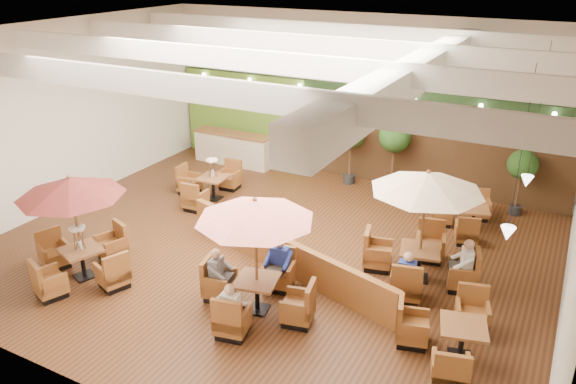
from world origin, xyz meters
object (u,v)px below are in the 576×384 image
Objects in this scene: service_counter at (234,148)px; diner_4 at (465,260)px; topiary_0 at (351,136)px; diner_0 at (231,304)px; diner_1 at (279,259)px; diner_3 at (407,271)px; booth_divider at (284,255)px; table_2 at (425,207)px; table_1 at (256,236)px; topiary_2 at (522,167)px; table_0 at (74,210)px; diner_2 at (219,269)px; topiary_1 at (395,140)px; table_4 at (447,338)px; table_5 at (464,218)px; table_3 at (207,184)px.

diner_4 is at bearing -26.90° from service_counter.
topiary_0 is 2.88× the size of diner_0.
diner_3 is at bearing -165.80° from diner_1.
table_2 is (2.98, 1.23, 1.43)m from booth_divider.
topiary_2 is (4.29, 7.83, -0.33)m from table_1.
table_0 reaches higher than diner_2.
table_2 is 1.21× the size of topiary_1.
table_5 is (-0.85, 5.66, -0.03)m from table_4.
diner_4 is (-0.53, -4.92, -0.73)m from topiary_2.
table_5 is 3.49m from topiary_1.
table_5 is at bearing -32.53° from topiary_1.
table_4 is at bearing -29.31° from table_3.
diner_4 is at bearing 80.54° from table_4.
diner_4 reaches higher than diner_2.
diner_4 is (4.01, 1.23, 0.31)m from booth_divider.
diner_3 reaches higher than table_5.
table_5 is 1.03× the size of topiary_1.
diner_0 is at bearing -83.30° from topiary_0.
topiary_0 is at bearing 180.00° from topiary_1.
table_2 is at bearing -52.53° from topiary_0.
topiary_1 is at bearing 74.64° from table_1.
topiary_2 is at bearing 73.02° from table_4.
topiary_1 reaches higher than diner_2.
table_3 is 6.13m from topiary_1.
table_0 is 1.16× the size of topiary_1.
table_3 is at bearing -42.07° from diner_1.
diner_3 is (2.73, 2.87, 0.01)m from diner_0.
table_5 is at bearing 61.51° from diner_0.
table_4 is at bearing -98.22° from table_5.
table_3 is 9.48m from table_4.
table_3 is 4.96m from topiary_0.
topiary_0 is at bearing 180.00° from topiary_2.
diner_1 is 1.00× the size of diner_4.
topiary_1 is (0.45, 7.83, -0.07)m from table_1.
topiary_1 is at bearing 29.37° from table_3.
topiary_2 reaches higher than diner_2.
booth_divider is 8.45× the size of diner_2.
table_1 reaches higher than table_4.
topiary_0 is 0.94× the size of topiary_1.
diner_0 is 3.97m from diner_3.
table_3 is (-4.57, 4.56, -1.38)m from table_1.
topiary_1 is 3.85m from topiary_2.
topiary_2 is 5.00m from diner_4.
table_0 is at bearing -168.47° from diner_3.
topiary_1 is 8.88m from diner_0.
diner_4 is at bearing -56.06° from topiary_1.
topiary_2 is at bearing 66.42° from diner_3.
table_1 is 6.60m from table_3.
diner_3 is at bearing -103.74° from table_2.
table_3 reaches higher than service_counter.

